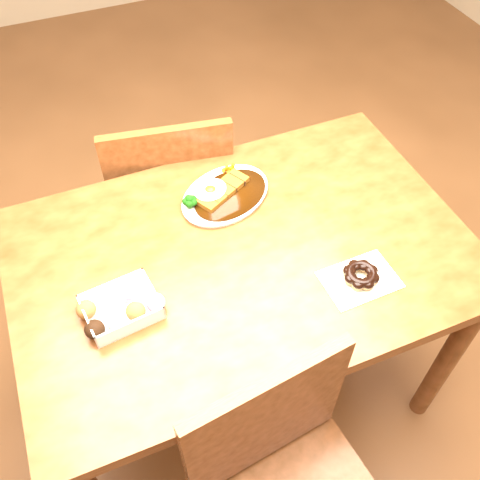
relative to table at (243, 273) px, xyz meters
name	(u,v)px	position (x,y,z in m)	size (l,w,h in m)	color
ground	(242,378)	(0.00, 0.00, -0.65)	(6.00, 6.00, 0.00)	brown
table	(243,273)	(0.00, 0.00, 0.00)	(1.20, 0.80, 0.75)	#46240E
chair_far	(171,196)	(-0.05, 0.54, -0.17)	(0.48, 0.48, 0.87)	#46240E
katsu_curry_plate	(223,194)	(0.02, 0.20, 0.11)	(0.33, 0.30, 0.06)	white
donut_box	(120,308)	(-0.34, -0.07, 0.12)	(0.20, 0.15, 0.05)	white
pon_de_ring	(361,275)	(0.24, -0.20, 0.12)	(0.19, 0.14, 0.04)	silver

